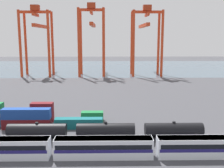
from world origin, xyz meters
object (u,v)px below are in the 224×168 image
Objects in this scene: shipping_container_3 at (27,124)px; gantry_crane_east at (146,33)px; passenger_train at (104,147)px; freight_tank_row at (72,132)px; shipping_container_11 at (92,116)px; shipping_container_9 at (42,117)px; gantry_crane_west at (38,33)px; gantry_crane_central at (92,32)px.

shipping_container_3 is 0.29× the size of gantry_crane_east.
shipping_container_3 is at bearing 139.40° from passenger_train.
shipping_container_11 is (3.74, 14.91, -0.85)m from freight_tank_row.
gantry_crane_east is (44.01, 100.18, 24.48)m from shipping_container_3.
shipping_container_3 is at bearing -112.48° from shipping_container_9.
freight_tank_row is at bearing -35.44° from shipping_container_3.
gantry_crane_east is (65.73, 0.19, 0.21)m from gantry_crane_west.
shipping_container_11 is at bearing 98.60° from passenger_train.
freight_tank_row is 4.80× the size of shipping_container_3.
freight_tank_row reaches higher than shipping_container_3.
gantry_crane_east is (24.31, 117.06, 23.63)m from passenger_train.
gantry_crane_central is at bearing 93.12° from shipping_container_11.
gantry_crane_central is (8.65, 93.60, 24.86)m from shipping_container_9.
shipping_container_11 is (16.24, 6.02, 0.00)m from shipping_container_3.
passenger_train is 4.81× the size of shipping_container_3.
shipping_container_9 is (2.49, 6.02, 0.00)m from shipping_container_3.
gantry_crane_central is at bearing 90.72° from freight_tank_row.
shipping_container_9 is at bearing -75.55° from gantry_crane_west.
passenger_train is 1.00× the size of freight_tank_row.
gantry_crane_east reaches higher than shipping_container_3.
gantry_crane_central is 1.03× the size of gantry_crane_east.
gantry_crane_west is at bearing 109.51° from passenger_train.
shipping_container_9 is at bearing -95.28° from gantry_crane_central.
gantry_crane_central is at bearing 94.20° from passenger_train.
gantry_crane_west is (-37.96, 93.97, 24.26)m from shipping_container_11.
gantry_crane_west is at bearing -179.84° from gantry_crane_east.
shipping_container_11 is at bearing -68.00° from gantry_crane_west.
passenger_train is 10.76m from freight_tank_row.
gantry_crane_east is (27.77, 94.16, 24.48)m from shipping_container_11.
passenger_train is at bearing -101.73° from gantry_crane_east.
gantry_crane_east is at bearing 66.29° from shipping_container_3.
gantry_crane_west is at bearing 104.45° from shipping_container_9.
gantry_crane_central reaches higher than freight_tank_row.
gantry_crane_east reaches higher than freight_tank_row.
gantry_crane_west reaches higher than passenger_train.
gantry_crane_west is (-34.22, 108.89, 23.41)m from freight_tank_row.
gantry_crane_west is (-41.42, 116.87, 23.42)m from passenger_train.
gantry_crane_central is (11.14, 99.62, 24.86)m from shipping_container_3.
shipping_container_3 is 6.51m from shipping_container_9.
gantry_crane_west reaches higher than shipping_container_11.
passenger_train is 126.19m from gantry_crane_west.
shipping_container_3 is at bearing -159.67° from shipping_container_11.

